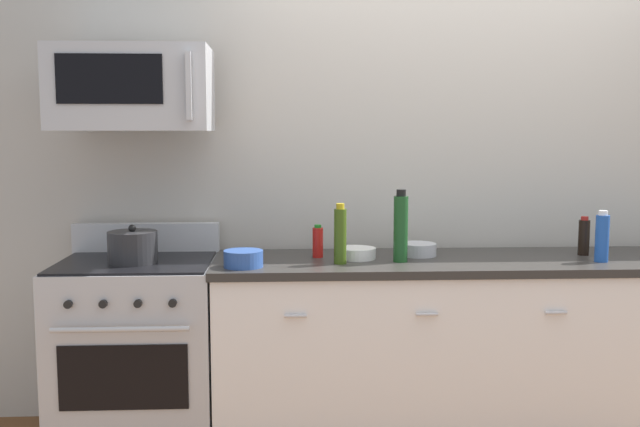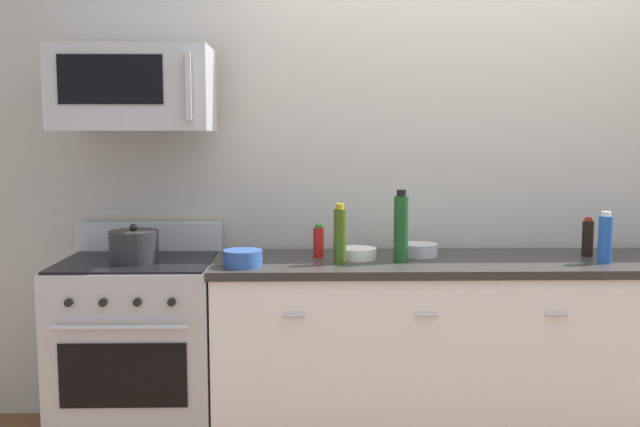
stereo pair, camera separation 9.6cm
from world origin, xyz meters
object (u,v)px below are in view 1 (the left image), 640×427
(bottle_olive_oil, at_px, (340,235))
(stockpot, at_px, (133,247))
(bottle_hot_sauce_red, at_px, (318,242))
(bowl_white_ceramic, at_px, (357,253))
(bottle_soda_blue, at_px, (602,238))
(microwave, at_px, (132,89))
(bowl_steel_prep, at_px, (418,249))
(bottle_wine_green, at_px, (401,228))
(bowl_blue_mixing, at_px, (243,258))
(range_oven, at_px, (138,351))
(bottle_soy_sauce_dark, at_px, (584,237))

(bottle_olive_oil, height_order, stockpot, bottle_olive_oil)
(bottle_hot_sauce_red, distance_m, bowl_white_ceramic, 0.20)
(bottle_hot_sauce_red, height_order, bottle_soda_blue, bottle_soda_blue)
(microwave, distance_m, bowl_steel_prep, 1.61)
(bottle_wine_green, xyz_separation_m, bowl_white_ceramic, (-0.20, 0.09, -0.14))
(bottle_olive_oil, relative_size, bottle_soda_blue, 1.16)
(bowl_steel_prep, bearing_deg, bowl_blue_mixing, -163.14)
(microwave, relative_size, bowl_white_ceramic, 3.96)
(range_oven, xyz_separation_m, bottle_olive_oil, (0.99, -0.12, 0.59))
(microwave, xyz_separation_m, bowl_steel_prep, (1.40, 0.04, -0.80))
(bottle_soy_sauce_dark, relative_size, bottle_wine_green, 0.56)
(microwave, distance_m, bottle_hot_sauce_red, 1.17)
(microwave, xyz_separation_m, bottle_hot_sauce_red, (0.89, 0.02, -0.75))
(microwave, relative_size, bottle_olive_oil, 2.58)
(bottle_olive_oil, relative_size, bottle_wine_green, 0.82)
(bottle_soda_blue, bearing_deg, bowl_white_ceramic, 173.13)
(bottle_soda_blue, bearing_deg, bottle_olive_oil, 179.53)
(bottle_soy_sauce_dark, height_order, bowl_blue_mixing, bottle_soy_sauce_dark)
(stockpot, bearing_deg, microwave, 89.87)
(bowl_white_ceramic, xyz_separation_m, stockpot, (-1.08, -0.07, 0.05))
(bottle_soda_blue, bearing_deg, bowl_steel_prep, 166.05)
(bottle_wine_green, bearing_deg, bowl_blue_mixing, -172.47)
(range_oven, xyz_separation_m, bottle_soda_blue, (2.26, -0.13, 0.57))
(bowl_steel_prep, bearing_deg, range_oven, -176.46)
(bottle_soda_blue, bearing_deg, bottle_soy_sauce_dark, 92.38)
(bottle_hot_sauce_red, height_order, bowl_blue_mixing, bottle_hot_sauce_red)
(bottle_hot_sauce_red, height_order, bottle_wine_green, bottle_wine_green)
(bottle_hot_sauce_red, relative_size, stockpot, 0.70)
(bowl_blue_mixing, bearing_deg, bottle_soy_sauce_dark, 7.93)
(bowl_blue_mixing, bearing_deg, bowl_white_ceramic, 19.28)
(stockpot, bearing_deg, bottle_soy_sauce_dark, 2.95)
(range_oven, bearing_deg, bowl_white_ceramic, 0.84)
(microwave, xyz_separation_m, bowl_white_ceramic, (1.08, -0.03, -0.80))
(microwave, relative_size, bottle_soda_blue, 2.99)
(bottle_olive_oil, xyz_separation_m, bowl_white_ceramic, (0.09, 0.13, -0.11))
(range_oven, distance_m, bowl_blue_mixing, 0.75)
(bottle_soda_blue, xyz_separation_m, bowl_blue_mixing, (-1.72, -0.05, -0.08))
(bowl_white_ceramic, bearing_deg, microwave, 178.47)
(range_oven, distance_m, stockpot, 0.53)
(stockpot, bearing_deg, bottle_hot_sauce_red, 7.48)
(bottle_soy_sauce_dark, distance_m, bowl_white_ceramic, 1.17)
(bowl_white_ceramic, height_order, stockpot, stockpot)
(bottle_olive_oil, distance_m, bottle_soda_blue, 1.27)
(bottle_hot_sauce_red, relative_size, bottle_wine_green, 0.47)
(bottle_soda_blue, distance_m, bowl_blue_mixing, 1.73)
(microwave, bearing_deg, bowl_steel_prep, 1.72)
(bottle_olive_oil, bearing_deg, bottle_hot_sauce_red, 118.77)
(bottle_hot_sauce_red, xyz_separation_m, stockpot, (-0.89, -0.12, 0.00))
(bottle_soda_blue, distance_m, bowl_steel_prep, 0.88)
(bottle_wine_green, bearing_deg, range_oven, 176.57)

